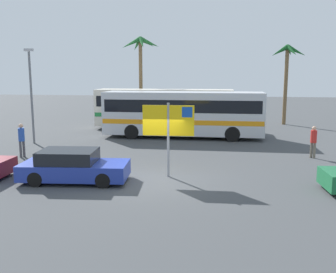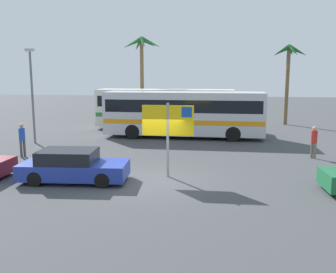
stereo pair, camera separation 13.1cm
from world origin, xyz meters
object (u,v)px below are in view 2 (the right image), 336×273
ferry_sign (169,123)px  car_blue (73,166)px  bus_rear_coach (165,107)px  bus_front_coach (184,112)px  pedestrian_crossing_lot (22,137)px  pedestrian_near_sign (314,139)px

ferry_sign → car_blue: (-3.83, -1.29, -1.69)m
bus_rear_coach → car_blue: (-1.43, -15.40, -1.15)m
bus_front_coach → bus_rear_coach: 4.40m
pedestrian_crossing_lot → car_blue: bearing=175.5°
bus_front_coach → bus_rear_coach: same height
pedestrian_near_sign → ferry_sign: bearing=-13.2°
car_blue → pedestrian_crossing_lot: (-4.49, 3.96, 0.44)m
bus_front_coach → pedestrian_crossing_lot: bus_front_coach is taller
bus_front_coach → pedestrian_near_sign: size_ratio=6.40×
bus_rear_coach → pedestrian_near_sign: (9.41, -9.43, -0.78)m
bus_front_coach → ferry_sign: size_ratio=3.41×
pedestrian_near_sign → pedestrian_crossing_lot: (-15.32, -2.02, 0.07)m
bus_front_coach → bus_rear_coach: (-1.93, 3.95, 0.00)m
pedestrian_crossing_lot → pedestrian_near_sign: bearing=-135.5°
bus_rear_coach → pedestrian_near_sign: bearing=-45.1°
ferry_sign → pedestrian_near_sign: (7.01, 4.69, -1.32)m
ferry_sign → car_blue: size_ratio=0.71×
bus_front_coach → pedestrian_crossing_lot: 10.87m
bus_front_coach → car_blue: size_ratio=2.43×
car_blue → bus_front_coach: bearing=68.7°
bus_front_coach → pedestrian_near_sign: bus_front_coach is taller
car_blue → bus_rear_coach: bearing=79.7°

